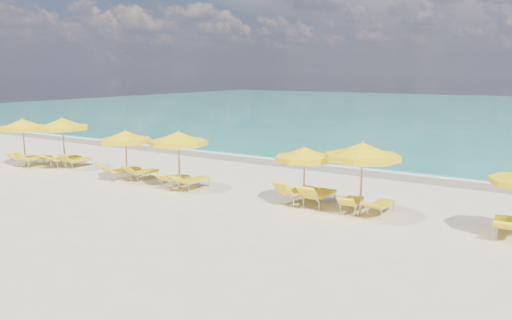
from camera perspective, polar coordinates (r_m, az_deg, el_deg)
The scene contains 24 objects.
ground_plane at distance 18.81m, azimuth -2.47°, elevation -4.28°, with size 120.00×120.00×0.00m, color beige.
ocean at distance 63.93m, azimuth 23.22°, elevation 5.12°, with size 120.00×80.00×0.30m, color #157A69.
wet_sand_band at distance 25.08m, azimuth 7.30°, elevation -0.70°, with size 120.00×2.60×0.01m, color tan.
foam_line at distance 25.79m, azimuth 8.06°, elevation -0.42°, with size 120.00×1.20×0.03m, color white.
whitecap_near at distance 36.21m, azimuth 5.27°, elevation 2.67°, with size 14.00×0.36×0.05m, color white.
umbrella_0 at distance 27.19m, azimuth -25.13°, elevation 3.63°, with size 2.95×2.95×2.41m.
umbrella_1 at distance 25.86m, azimuth -21.26°, elevation 3.80°, with size 3.10×3.10×2.51m.
umbrella_2 at distance 21.91m, azimuth -14.69°, elevation 2.54°, with size 2.64×2.64×2.24m.
umbrella_3 at distance 19.97m, azimuth -8.86°, elevation 2.40°, with size 2.76×2.76×2.39m.
umbrella_4 at distance 17.38m, azimuth 5.56°, elevation 0.62°, with size 2.19×2.19×2.14m.
umbrella_5 at distance 16.31m, azimuth 12.07°, elevation 0.89°, with size 2.82×2.82×2.49m.
lounger_0_left at distance 27.94m, azimuth -24.93°, elevation -0.05°, with size 0.68×1.64×0.73m.
lounger_0_right at distance 27.19m, azimuth -23.93°, elevation -0.15°, with size 0.69×1.87×0.92m.
lounger_1_left at distance 26.56m, azimuth -21.05°, elevation -0.19°, with size 0.70×2.01×0.74m.
lounger_1_right at distance 26.13m, azimuth -19.66°, elevation -0.31°, with size 0.60×1.65×0.81m.
lounger_2_left at distance 22.73m, azimuth -14.97°, elevation -1.51°, with size 0.97×1.96×0.79m.
lounger_2_right at distance 22.29m, azimuth -12.76°, elevation -1.69°, with size 0.68×1.70×0.76m.
lounger_3_left at distance 20.74m, azimuth -9.29°, elevation -2.46°, with size 0.67×1.72×0.71m.
lounger_3_right at distance 20.18m, azimuth -7.21°, elevation -2.72°, with size 0.68×1.86×0.74m.
lounger_4_left at distance 18.07m, azimuth 4.78°, elevation -4.09°, with size 0.99×2.03×0.97m.
lounger_4_right at distance 17.75m, azimuth 7.21°, elevation -4.42°, with size 0.68×1.95×0.91m.
lounger_5_left at distance 17.20m, azimuth 10.86°, elevation -5.13°, with size 0.82×1.77×0.71m.
lounger_5_right at distance 17.08m, azimuth 13.99°, elevation -5.39°, with size 0.64×1.72×0.61m.
lounger_6_left at distance 16.21m, azimuth 26.52°, elevation -6.95°, with size 0.74×1.87×0.71m.
Camera 1 is at (10.51, -14.88, 4.68)m, focal length 35.00 mm.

